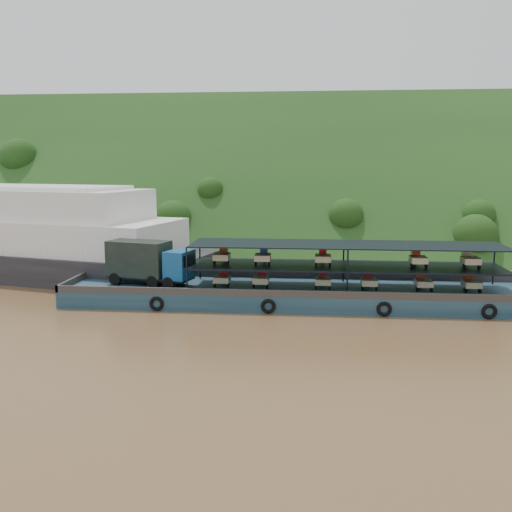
{
  "coord_description": "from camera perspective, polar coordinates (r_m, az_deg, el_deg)",
  "views": [
    {
      "loc": [
        2.21,
        -41.31,
        10.48
      ],
      "look_at": [
        -2.0,
        3.0,
        3.2
      ],
      "focal_mm": 40.0,
      "sensor_mm": 36.0,
      "label": 1
    }
  ],
  "objects": [
    {
      "name": "ground",
      "position": [
        42.67,
        2.3,
        -4.93
      ],
      "size": [
        160.0,
        160.0,
        0.0
      ],
      "primitive_type": "plane",
      "color": "brown",
      "rests_on": "ground"
    },
    {
      "name": "cargo_barge",
      "position": [
        43.29,
        3.02,
        -3.2
      ],
      "size": [
        35.0,
        7.18,
        4.57
      ],
      "color": "#122E41",
      "rests_on": "ground"
    },
    {
      "name": "hillside",
      "position": [
        78.04,
        3.76,
        1.55
      ],
      "size": [
        140.0,
        39.6,
        39.6
      ],
      "primitive_type": "cube",
      "rotation": [
        0.79,
        0.0,
        0.0
      ],
      "color": "#173714",
      "rests_on": "ground"
    },
    {
      "name": "passenger_ferry",
      "position": [
        60.31,
        -23.94,
        1.97
      ],
      "size": [
        42.74,
        20.16,
        8.4
      ],
      "rotation": [
        0.0,
        0.0,
        -0.25
      ],
      "color": "black",
      "rests_on": "ground"
    }
  ]
}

